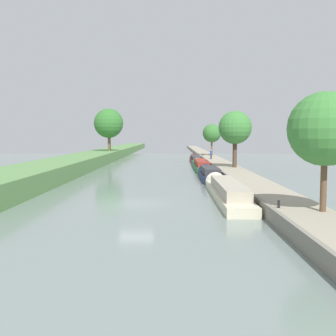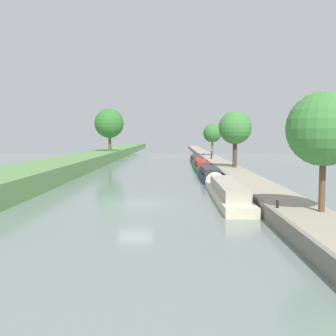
{
  "view_description": "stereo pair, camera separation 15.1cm",
  "coord_description": "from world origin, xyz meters",
  "px_view_note": "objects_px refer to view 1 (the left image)",
  "views": [
    {
      "loc": [
        2.71,
        -29.23,
        5.03
      ],
      "look_at": [
        2.1,
        20.1,
        1.0
      ],
      "focal_mm": 43.04,
      "sensor_mm": 36.0,
      "label": 1
    },
    {
      "loc": [
        2.87,
        -29.23,
        5.03
      ],
      "look_at": [
        2.1,
        20.1,
        1.0
      ],
      "focal_mm": 43.04,
      "sensor_mm": 36.0,
      "label": 2
    }
  ],
  "objects_px": {
    "person_walking": "(211,154)",
    "narrowboat_maroon": "(196,159)",
    "narrowboat_cream": "(226,190)",
    "mooring_bollard_near": "(279,204)",
    "narrowboat_green": "(201,165)",
    "narrowboat_navy": "(209,174)",
    "mooring_bollard_far": "(203,155)"
  },
  "relations": [
    {
      "from": "narrowboat_maroon",
      "to": "mooring_bollard_far",
      "type": "xyz_separation_m",
      "value": [
        1.82,
        6.02,
        0.58
      ]
    },
    {
      "from": "narrowboat_cream",
      "to": "person_walking",
      "type": "xyz_separation_m",
      "value": [
        2.4,
        38.11,
        1.15
      ]
    },
    {
      "from": "person_walking",
      "to": "mooring_bollard_far",
      "type": "xyz_separation_m",
      "value": [
        -0.6,
        11.03,
        -0.65
      ]
    },
    {
      "from": "narrowboat_maroon",
      "to": "narrowboat_navy",
      "type": "bearing_deg",
      "value": -90.14
    },
    {
      "from": "mooring_bollard_near",
      "to": "narrowboat_green",
      "type": "bearing_deg",
      "value": 92.97
    },
    {
      "from": "narrowboat_navy",
      "to": "narrowboat_green",
      "type": "bearing_deg",
      "value": 90.15
    },
    {
      "from": "mooring_bollard_near",
      "to": "mooring_bollard_far",
      "type": "height_order",
      "value": "same"
    },
    {
      "from": "narrowboat_maroon",
      "to": "mooring_bollard_near",
      "type": "bearing_deg",
      "value": -88.01
    },
    {
      "from": "narrowboat_cream",
      "to": "narrowboat_green",
      "type": "bearing_deg",
      "value": 90.27
    },
    {
      "from": "narrowboat_cream",
      "to": "mooring_bollard_near",
      "type": "height_order",
      "value": "narrowboat_cream"
    },
    {
      "from": "narrowboat_navy",
      "to": "person_walking",
      "type": "height_order",
      "value": "person_walking"
    },
    {
      "from": "person_walking",
      "to": "narrowboat_maroon",
      "type": "bearing_deg",
      "value": 115.8
    },
    {
      "from": "narrowboat_navy",
      "to": "mooring_bollard_far",
      "type": "bearing_deg",
      "value": 86.92
    },
    {
      "from": "narrowboat_navy",
      "to": "mooring_bollard_near",
      "type": "height_order",
      "value": "narrowboat_navy"
    },
    {
      "from": "narrowboat_cream",
      "to": "narrowboat_navy",
      "type": "relative_size",
      "value": 1.54
    },
    {
      "from": "person_walking",
      "to": "narrowboat_green",
      "type": "bearing_deg",
      "value": -103.89
    },
    {
      "from": "narrowboat_green",
      "to": "person_walking",
      "type": "bearing_deg",
      "value": 76.11
    },
    {
      "from": "narrowboat_green",
      "to": "mooring_bollard_far",
      "type": "xyz_separation_m",
      "value": [
        1.93,
        21.27,
        0.51
      ]
    },
    {
      "from": "narrowboat_navy",
      "to": "mooring_bollard_near",
      "type": "relative_size",
      "value": 23.93
    },
    {
      "from": "narrowboat_maroon",
      "to": "person_walking",
      "type": "distance_m",
      "value": 5.7
    },
    {
      "from": "narrowboat_maroon",
      "to": "person_walking",
      "type": "xyz_separation_m",
      "value": [
        2.42,
        -5.01,
        1.23
      ]
    },
    {
      "from": "mooring_bollard_near",
      "to": "narrowboat_navy",
      "type": "bearing_deg",
      "value": 94.65
    },
    {
      "from": "narrowboat_maroon",
      "to": "person_walking",
      "type": "relative_size",
      "value": 8.33
    },
    {
      "from": "narrowboat_cream",
      "to": "person_walking",
      "type": "relative_size",
      "value": 10.0
    },
    {
      "from": "narrowboat_navy",
      "to": "narrowboat_green",
      "type": "height_order",
      "value": "narrowboat_navy"
    },
    {
      "from": "narrowboat_green",
      "to": "mooring_bollard_near",
      "type": "height_order",
      "value": "narrowboat_green"
    },
    {
      "from": "narrowboat_navy",
      "to": "mooring_bollard_near",
      "type": "bearing_deg",
      "value": -85.35
    },
    {
      "from": "narrowboat_maroon",
      "to": "mooring_bollard_far",
      "type": "height_order",
      "value": "mooring_bollard_far"
    },
    {
      "from": "narrowboat_green",
      "to": "narrowboat_maroon",
      "type": "distance_m",
      "value": 15.25
    },
    {
      "from": "narrowboat_cream",
      "to": "mooring_bollard_near",
      "type": "xyz_separation_m",
      "value": [
        1.8,
        -9.33,
        0.5
      ]
    },
    {
      "from": "narrowboat_green",
      "to": "mooring_bollard_near",
      "type": "xyz_separation_m",
      "value": [
        1.93,
        -37.21,
        0.51
      ]
    },
    {
      "from": "narrowboat_green",
      "to": "mooring_bollard_far",
      "type": "distance_m",
      "value": 21.36
    }
  ]
}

